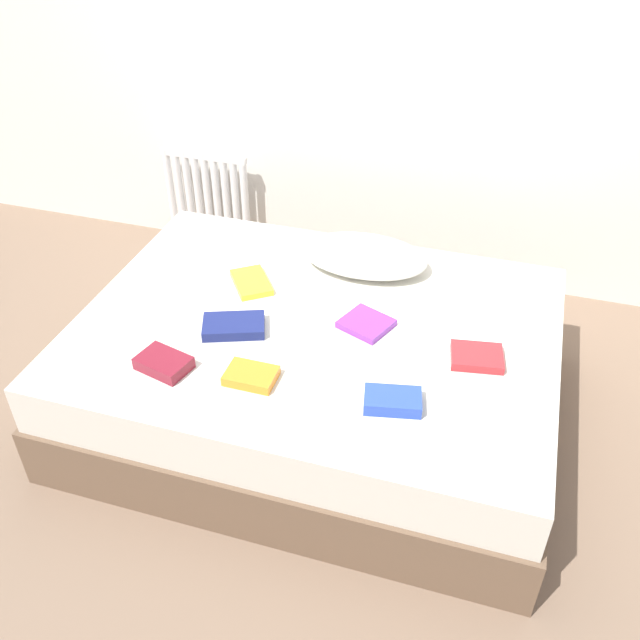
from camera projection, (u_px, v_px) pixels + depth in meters
name	position (u px, v px, depth m)	size (l,w,h in m)	color
ground_plane	(317.00, 410.00, 3.19)	(8.00, 8.00, 0.00)	#7F6651
back_wall	(399.00, 15.00, 3.38)	(6.00, 0.10, 2.80)	silver
bed	(317.00, 369.00, 3.04)	(2.00, 1.50, 0.50)	brown
radiator	(207.00, 194.00, 4.13)	(0.53, 0.04, 0.52)	white
pillow	(364.00, 256.00, 3.19)	(0.59, 0.35, 0.13)	white
textbook_navy	(234.00, 326.00, 2.84)	(0.25, 0.15, 0.04)	navy
textbook_blue	(393.00, 401.00, 2.48)	(0.20, 0.12, 0.05)	#2847B7
textbook_red	(477.00, 357.00, 2.68)	(0.20, 0.16, 0.04)	red
textbook_yellow	(251.00, 282.00, 3.10)	(0.23, 0.14, 0.03)	yellow
textbook_orange	(251.00, 376.00, 2.59)	(0.19, 0.13, 0.04)	orange
textbook_purple	(366.00, 324.00, 2.86)	(0.19, 0.18, 0.03)	purple
textbook_maroon	(164.00, 363.00, 2.64)	(0.20, 0.13, 0.05)	maroon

